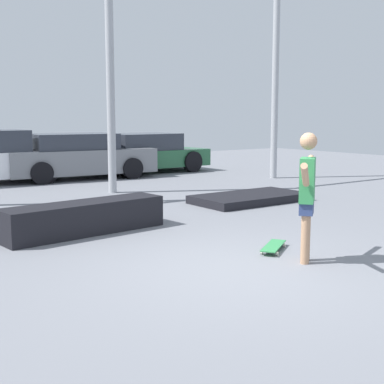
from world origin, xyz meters
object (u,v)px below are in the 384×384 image
Objects in this scene: parked_car_green at (145,153)px; manual_pad at (250,198)px; skateboarder at (307,190)px; parked_car_grey at (78,157)px; grind_box at (85,218)px; skateboard at (273,246)px.

manual_pad is at bearing -103.06° from parked_car_green.
skateboarder is 10.54m from parked_car_grey.
manual_pad is at bearing 11.32° from grind_box.
parked_car_grey is at bearing -174.05° from parked_car_green.
parked_car_green is at bearing 79.41° from manual_pad.
grind_box is (-1.70, 2.56, 0.19)m from skateboard.
parked_car_grey is at bearing 43.62° from skateboarder.
skateboarder is at bearing -112.35° from parked_car_green.
parked_car_green reaches higher than grind_box.
manual_pad is (2.65, 4.09, -0.86)m from skateboarder.
skateboarder reaches higher than parked_car_grey.
skateboarder is 1.11m from skateboard.
parked_car_green reaches higher than skateboard.
skateboard is at bearing -92.30° from parked_car_grey.
skateboarder is 2.25× the size of skateboard.
skateboarder is at bearing -122.95° from manual_pad.
grind_box reaches higher than skateboard.
grind_box is (-1.62, 3.24, -0.69)m from skateboarder.
parked_car_green is at bearing 53.90° from grind_box.
skateboarder is at bearing -92.28° from parked_car_grey.
parked_car_grey is 1.09× the size of parked_car_green.
parked_car_grey is 2.58m from parked_car_green.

